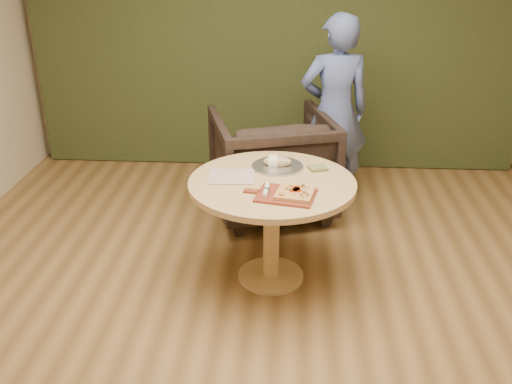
{
  "coord_description": "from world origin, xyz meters",
  "views": [
    {
      "loc": [
        0.15,
        -2.72,
        2.24
      ],
      "look_at": [
        -0.04,
        0.25,
        0.87
      ],
      "focal_mm": 40.0,
      "sensor_mm": 36.0,
      "label": 1
    }
  ],
  "objects_px": {
    "flatbread_pizza": "(295,193)",
    "serving_tray": "(277,166)",
    "pizza_paddle": "(284,195)",
    "armchair": "(272,159)",
    "cutlery_roll": "(266,190)",
    "bread_roll": "(276,162)",
    "person_standing": "(334,112)",
    "pedestal_table": "(272,200)"
  },
  "relations": [
    {
      "from": "armchair",
      "to": "flatbread_pizza",
      "type": "bearing_deg",
      "value": 82.49
    },
    {
      "from": "bread_roll",
      "to": "armchair",
      "type": "bearing_deg",
      "value": 94.05
    },
    {
      "from": "pedestal_table",
      "to": "person_standing",
      "type": "xyz_separation_m",
      "value": [
        0.48,
        1.34,
        0.22
      ]
    },
    {
      "from": "bread_roll",
      "to": "flatbread_pizza",
      "type": "bearing_deg",
      "value": -74.57
    },
    {
      "from": "pizza_paddle",
      "to": "serving_tray",
      "type": "relative_size",
      "value": 1.32
    },
    {
      "from": "pedestal_table",
      "to": "serving_tray",
      "type": "bearing_deg",
      "value": 83.11
    },
    {
      "from": "cutlery_roll",
      "to": "person_standing",
      "type": "height_order",
      "value": "person_standing"
    },
    {
      "from": "pizza_paddle",
      "to": "person_standing",
      "type": "xyz_separation_m",
      "value": [
        0.4,
        1.57,
        0.07
      ]
    },
    {
      "from": "pedestal_table",
      "to": "armchair",
      "type": "height_order",
      "value": "armchair"
    },
    {
      "from": "pedestal_table",
      "to": "serving_tray",
      "type": "relative_size",
      "value": 3.1
    },
    {
      "from": "pizza_paddle",
      "to": "flatbread_pizza",
      "type": "bearing_deg",
      "value": 4.17
    },
    {
      "from": "flatbread_pizza",
      "to": "bread_roll",
      "type": "relative_size",
      "value": 1.35
    },
    {
      "from": "pedestal_table",
      "to": "person_standing",
      "type": "distance_m",
      "value": 1.44
    },
    {
      "from": "armchair",
      "to": "person_standing",
      "type": "relative_size",
      "value": 0.59
    },
    {
      "from": "pizza_paddle",
      "to": "bread_roll",
      "type": "xyz_separation_m",
      "value": [
        -0.07,
        0.46,
        0.04
      ]
    },
    {
      "from": "flatbread_pizza",
      "to": "pedestal_table",
      "type": "bearing_deg",
      "value": 121.74
    },
    {
      "from": "person_standing",
      "to": "cutlery_roll",
      "type": "bearing_deg",
      "value": 60.52
    },
    {
      "from": "flatbread_pizza",
      "to": "person_standing",
      "type": "height_order",
      "value": "person_standing"
    },
    {
      "from": "pedestal_table",
      "to": "armchair",
      "type": "bearing_deg",
      "value": 92.15
    },
    {
      "from": "flatbread_pizza",
      "to": "serving_tray",
      "type": "bearing_deg",
      "value": 104.43
    },
    {
      "from": "pizza_paddle",
      "to": "cutlery_roll",
      "type": "distance_m",
      "value": 0.12
    },
    {
      "from": "pedestal_table",
      "to": "pizza_paddle",
      "type": "height_order",
      "value": "pizza_paddle"
    },
    {
      "from": "pizza_paddle",
      "to": "bread_roll",
      "type": "bearing_deg",
      "value": 109.63
    },
    {
      "from": "cutlery_roll",
      "to": "bread_roll",
      "type": "height_order",
      "value": "bread_roll"
    },
    {
      "from": "pizza_paddle",
      "to": "serving_tray",
      "type": "distance_m",
      "value": 0.47
    },
    {
      "from": "flatbread_pizza",
      "to": "cutlery_roll",
      "type": "bearing_deg",
      "value": 172.0
    },
    {
      "from": "serving_tray",
      "to": "flatbread_pizza",
      "type": "bearing_deg",
      "value": -75.57
    },
    {
      "from": "flatbread_pizza",
      "to": "bread_roll",
      "type": "bearing_deg",
      "value": 105.43
    },
    {
      "from": "serving_tray",
      "to": "bread_roll",
      "type": "xyz_separation_m",
      "value": [
        -0.01,
        -0.0,
        0.04
      ]
    },
    {
      "from": "cutlery_roll",
      "to": "person_standing",
      "type": "relative_size",
      "value": 0.12
    },
    {
      "from": "pizza_paddle",
      "to": "serving_tray",
      "type": "height_order",
      "value": "serving_tray"
    },
    {
      "from": "cutlery_roll",
      "to": "armchair",
      "type": "relative_size",
      "value": 0.2
    },
    {
      "from": "pedestal_table",
      "to": "armchair",
      "type": "relative_size",
      "value": 1.13
    },
    {
      "from": "pizza_paddle",
      "to": "cutlery_roll",
      "type": "xyz_separation_m",
      "value": [
        -0.11,
        0.02,
        0.02
      ]
    },
    {
      "from": "armchair",
      "to": "pizza_paddle",
      "type": "bearing_deg",
      "value": 79.7
    },
    {
      "from": "flatbread_pizza",
      "to": "bread_roll",
      "type": "xyz_separation_m",
      "value": [
        -0.13,
        0.47,
        0.02
      ]
    },
    {
      "from": "bread_roll",
      "to": "person_standing",
      "type": "xyz_separation_m",
      "value": [
        0.46,
        1.1,
        0.03
      ]
    },
    {
      "from": "pizza_paddle",
      "to": "armchair",
      "type": "bearing_deg",
      "value": 107.11
    },
    {
      "from": "pizza_paddle",
      "to": "person_standing",
      "type": "bearing_deg",
      "value": 87.36
    },
    {
      "from": "flatbread_pizza",
      "to": "serving_tray",
      "type": "xyz_separation_m",
      "value": [
        -0.12,
        0.47,
        -0.02
      ]
    },
    {
      "from": "pizza_paddle",
      "to": "flatbread_pizza",
      "type": "xyz_separation_m",
      "value": [
        0.07,
        -0.01,
        0.02
      ]
    },
    {
      "from": "pedestal_table",
      "to": "flatbread_pizza",
      "type": "height_order",
      "value": "flatbread_pizza"
    }
  ]
}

